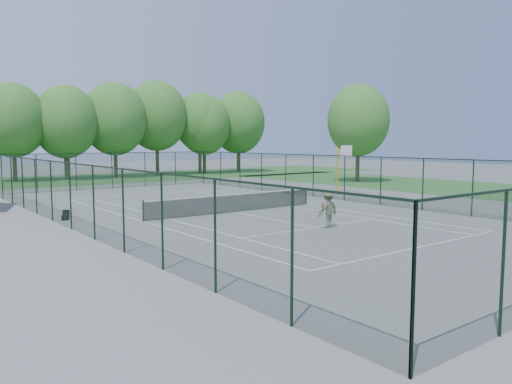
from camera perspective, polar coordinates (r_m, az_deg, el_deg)
ground at (r=28.06m, az=-2.49°, el=-2.31°), size 140.00×140.00×0.00m
grass_far at (r=55.26m, az=-20.63°, el=1.33°), size 80.00×16.00×0.01m
grass_side at (r=48.22m, az=18.63°, el=0.79°), size 14.00×40.00×0.01m
court_lines at (r=28.06m, az=-2.49°, el=-2.31°), size 11.05×23.85×0.01m
tennis_net at (r=27.99m, az=-2.49°, el=-1.15°), size 11.08×0.08×1.10m
fence_enclosure at (r=27.88m, az=-2.50°, el=0.86°), size 18.05×36.05×3.02m
tree_line_far at (r=55.16m, az=-20.85°, el=7.54°), size 39.40×6.40×9.70m
basketball_goal at (r=39.29m, az=9.85°, el=3.69°), size 1.20×1.43×3.65m
tree_side at (r=49.95m, az=11.63°, el=8.02°), size 6.01×6.01×9.51m
sports_bag_a at (r=26.95m, az=-20.95°, el=-2.74°), size 0.40×0.33×0.27m
sports_bag_b at (r=29.06m, az=-20.89°, el=-2.16°), size 0.35×0.24×0.25m
tennis_player at (r=23.16m, az=8.23°, el=-1.93°), size 1.91×0.90×1.73m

